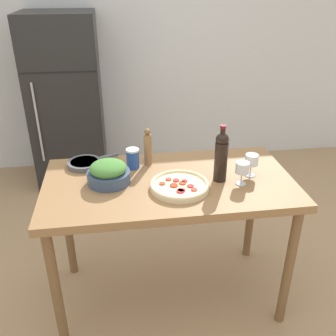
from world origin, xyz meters
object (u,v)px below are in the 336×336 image
Objects in this scene: refrigerator at (67,102)px; salad_bowl at (109,173)px; pepper_mill at (148,147)px; salt_canister at (133,158)px; cast_iron_skillet at (85,163)px; wine_glass_near at (242,169)px; wine_glass_far at (252,161)px; homemade_pizza at (180,185)px; wine_bottle at (221,156)px.

refrigerator is 1.82m from salad_bowl.
refrigerator is 1.71m from pepper_mill.
salad_bowl is 1.95× the size of salt_canister.
pepper_mill is at bearing -5.04° from cast_iron_skillet.
wine_glass_near and wine_glass_far have the same top height.
wine_glass_far is at bearing 11.42° from homemade_pizza.
pepper_mill reaches higher than salad_bowl.
refrigerator is at bearing 119.48° from wine_bottle.
homemade_pizza is (0.14, -0.33, -0.10)m from pepper_mill.
wine_glass_near is at bearing -0.06° from homemade_pizza.
salad_bowl reaches higher than salt_canister.
wine_bottle reaches higher than cast_iron_skillet.
wine_bottle is 0.64m from salad_bowl.
wine_glass_near is 1.08× the size of salt_canister.
refrigerator reaches higher than salt_canister.
refrigerator is 2.06m from homemade_pizza.
refrigerator is at bearing 124.18° from wine_glass_far.
refrigerator is 5.04× the size of homemade_pizza.
wine_glass_far reaches higher than homemade_pizza.
wine_glass_far is 0.83m from salad_bowl.
wine_bottle is at bearing -34.00° from pepper_mill.
salad_bowl is (-0.74, 0.13, -0.04)m from wine_glass_near.
wine_glass_far reaches higher than salad_bowl.
pepper_mill reaches higher than wine_glass_far.
wine_glass_far is (0.19, 0.02, -0.06)m from wine_bottle.
wine_glass_far is at bearing -16.63° from salt_canister.
refrigerator reaches higher than wine_bottle.
refrigerator is 6.82× the size of salad_bowl.
cast_iron_skillet is at bearing 145.95° from homemade_pizza.
homemade_pizza is at bearing 179.94° from wine_glass_near.
pepper_mill reaches higher than wine_glass_near.
refrigerator is at bearing 112.43° from pepper_mill.
wine_glass_far is 0.71m from salt_canister.
salad_bowl is at bearing 177.39° from wine_glass_far.
refrigerator is at bearing 121.07° from wine_glass_near.
wine_bottle is 0.84m from cast_iron_skillet.
salt_canister reaches higher than homemade_pizza.
cast_iron_skillet is (-0.78, 0.30, -0.14)m from wine_bottle.
salt_canister is at bearing 154.92° from wine_bottle.
wine_bottle is 1.06× the size of cast_iron_skillet.
pepper_mill is (-0.58, 0.24, 0.02)m from wine_glass_far.
cast_iron_skillet is (-0.97, 0.27, -0.08)m from wine_glass_far.
cast_iron_skillet is at bearing 157.86° from wine_glass_near.
wine_glass_near reaches higher than homemade_pizza.
wine_glass_near is 0.75m from salad_bowl.
pepper_mill is (-0.39, 0.26, -0.04)m from wine_bottle.
salad_bowl reaches higher than homemade_pizza.
wine_glass_near is (1.15, -1.90, 0.15)m from refrigerator.
wine_bottle is 1.01× the size of homemade_pizza.
wine_bottle is 1.41× the size of pepper_mill.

